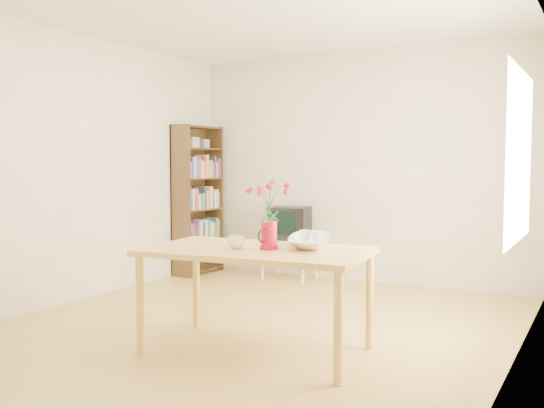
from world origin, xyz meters
The scene contains 11 objects.
room centered at (0.03, 0.00, 1.30)m, with size 4.50×4.50×4.50m.
table centered at (0.36, -0.58, 0.68)m, with size 1.65×1.05×0.75m.
tv_stand centered at (-0.70, 1.97, 0.39)m, with size 0.60×0.45×0.46m.
bookshelf centered at (-1.85, 1.75, 0.84)m, with size 0.28×0.70×1.80m.
pitcher centered at (0.46, -0.56, 0.84)m, with size 0.13×0.21×0.20m.
flowers centered at (0.46, -0.56, 1.10)m, with size 0.22×0.22×0.32m, color #C22D4E, non-canonical shape.
mug centered at (0.24, -0.66, 0.80)m, with size 0.12×0.12×0.09m, color white.
bowl centered at (0.65, -0.30, 0.96)m, with size 0.45×0.45×0.43m, color white.
teacup_a centered at (0.61, -0.30, 0.92)m, with size 0.07×0.07×0.07m, color white.
teacup_b centered at (0.69, -0.28, 0.92)m, with size 0.07×0.07×0.07m, color white.
television centered at (-0.70, 1.98, 0.65)m, with size 0.51×0.48×0.38m.
Camera 1 is at (2.54, -4.23, 1.36)m, focal length 40.00 mm.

